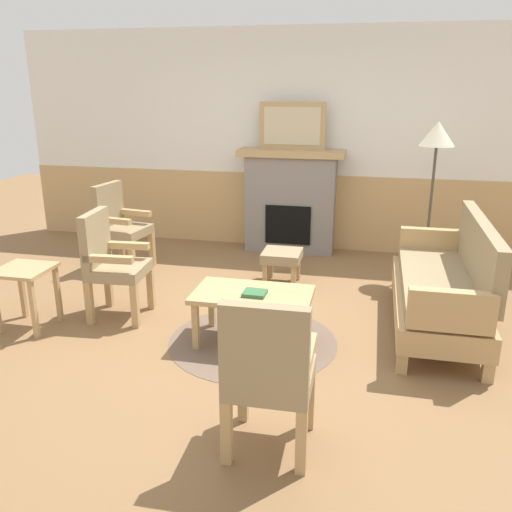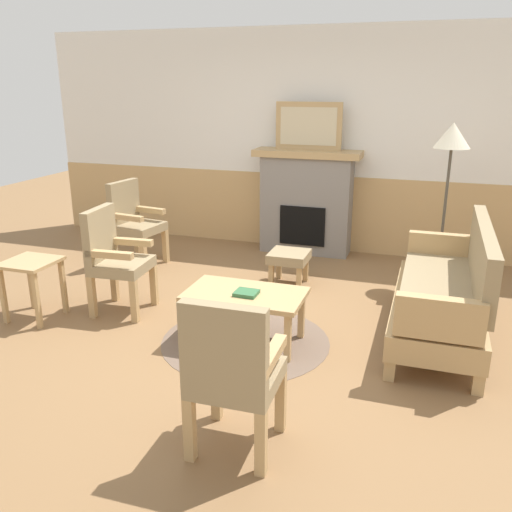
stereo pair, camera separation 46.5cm
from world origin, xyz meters
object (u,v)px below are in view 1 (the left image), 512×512
at_px(couch, 444,286).
at_px(armchair_by_window_left, 111,260).
at_px(fireplace, 291,200).
at_px(floor_lamp_by_couch, 437,144).
at_px(armchair_near_fireplace, 119,223).
at_px(framed_picture, 292,126).
at_px(book_on_table, 255,293).
at_px(coffee_table, 253,299).
at_px(footstool, 282,258).
at_px(side_table, 25,281).
at_px(armchair_front_left, 268,370).

xyz_separation_m(couch, armchair_by_window_left, (-2.91, -0.36, 0.14)).
height_order(fireplace, floor_lamp_by_couch, floor_lamp_by_couch).
relative_size(couch, armchair_near_fireplace, 1.84).
bearing_deg(framed_picture, floor_lamp_by_couch, -21.29).
height_order(framed_picture, armchair_by_window_left, framed_picture).
bearing_deg(floor_lamp_by_couch, framed_picture, 158.71).
height_order(framed_picture, book_on_table, framed_picture).
xyz_separation_m(coffee_table, armchair_near_fireplace, (-1.90, 1.50, 0.15)).
distance_m(framed_picture, footstool, 1.76).
height_order(footstool, armchair_near_fireplace, armchair_near_fireplace).
relative_size(armchair_near_fireplace, side_table, 1.78).
bearing_deg(armchair_near_fireplace, book_on_table, -38.78).
relative_size(fireplace, framed_picture, 1.62).
relative_size(coffee_table, footstool, 2.40).
height_order(armchair_front_left, side_table, armchair_front_left).
distance_m(coffee_table, side_table, 1.98).
distance_m(framed_picture, book_on_table, 2.88).
xyz_separation_m(fireplace, coffee_table, (0.11, -2.61, -0.27)).
distance_m(armchair_near_fireplace, side_table, 1.65).
xyz_separation_m(framed_picture, armchair_front_left, (0.51, -3.96, -1.02)).
bearing_deg(couch, book_on_table, -156.90).
relative_size(armchair_by_window_left, floor_lamp_by_couch, 0.58).
relative_size(armchair_near_fireplace, armchair_front_left, 1.00).
bearing_deg(floor_lamp_by_couch, armchair_by_window_left, -148.78).
height_order(book_on_table, armchair_front_left, armchair_front_left).
relative_size(fireplace, couch, 0.72).
bearing_deg(coffee_table, armchair_front_left, -73.62).
bearing_deg(side_table, armchair_front_left, -26.88).
xyz_separation_m(armchair_near_fireplace, side_table, (-0.08, -1.65, -0.10)).
bearing_deg(floor_lamp_by_couch, fireplace, 158.71).
distance_m(couch, side_table, 3.60).
bearing_deg(side_table, armchair_near_fireplace, 87.35).
xyz_separation_m(footstool, floor_lamp_by_couch, (1.51, 0.57, 1.17)).
relative_size(armchair_by_window_left, side_table, 1.78).
xyz_separation_m(fireplace, side_table, (-1.87, -2.75, -0.22)).
bearing_deg(floor_lamp_by_couch, book_on_table, -126.07).
bearing_deg(framed_picture, side_table, -124.15).
xyz_separation_m(framed_picture, armchair_near_fireplace, (-1.79, -1.11, -1.02)).
distance_m(couch, armchair_near_fireplace, 3.56).
xyz_separation_m(fireplace, footstool, (0.11, -1.20, -0.37)).
height_order(couch, book_on_table, couch).
relative_size(fireplace, floor_lamp_by_couch, 0.77).
relative_size(footstool, floor_lamp_by_couch, 0.24).
xyz_separation_m(framed_picture, side_table, (-1.87, -2.75, -1.13)).
height_order(fireplace, armchair_by_window_left, fireplace).
distance_m(fireplace, couch, 2.61).
bearing_deg(framed_picture, book_on_table, -87.08).
height_order(footstool, floor_lamp_by_couch, floor_lamp_by_couch).
xyz_separation_m(side_table, floor_lamp_by_couch, (3.48, 2.13, 1.02)).
distance_m(armchair_near_fireplace, armchair_by_window_left, 1.37).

